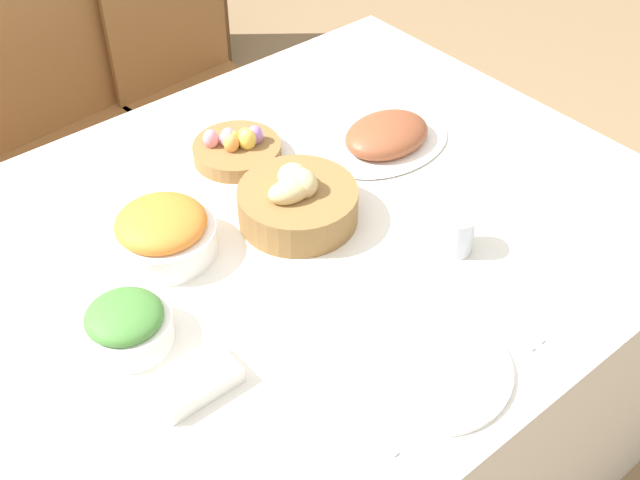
{
  "coord_description": "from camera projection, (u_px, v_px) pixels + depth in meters",
  "views": [
    {
      "loc": [
        -0.7,
        -0.95,
        1.79
      ],
      "look_at": [
        0.02,
        -0.09,
        0.79
      ],
      "focal_mm": 45.0,
      "sensor_mm": 36.0,
      "label": 1
    }
  ],
  "objects": [
    {
      "name": "bread_basket",
      "position": [
        297.0,
        200.0,
        1.58
      ],
      "size": [
        0.24,
        0.24,
        0.12
      ],
      "color": "olive",
      "rests_on": "dining_table"
    },
    {
      "name": "sideboard",
      "position": [
        34.0,
        8.0,
        3.01
      ],
      "size": [
        1.44,
        0.44,
        0.87
      ],
      "color": "brown",
      "rests_on": "ground"
    },
    {
      "name": "chair_far_right",
      "position": [
        195.0,
        76.0,
        2.44
      ],
      "size": [
        0.45,
        0.45,
        1.01
      ],
      "rotation": [
        0.0,
        0.0,
        0.07
      ],
      "color": "brown",
      "rests_on": "ground"
    },
    {
      "name": "drinking_cup",
      "position": [
        456.0,
        233.0,
        1.52
      ],
      "size": [
        0.07,
        0.07,
        0.08
      ],
      "color": "silver",
      "rests_on": "dining_table"
    },
    {
      "name": "butter_dish",
      "position": [
        194.0,
        381.0,
        1.29
      ],
      "size": [
        0.14,
        0.09,
        0.03
      ],
      "color": "white",
      "rests_on": "dining_table"
    },
    {
      "name": "chair_far_center",
      "position": [
        73.0,
        124.0,
        2.25
      ],
      "size": [
        0.46,
        0.46,
        1.01
      ],
      "rotation": [
        0.0,
        0.0,
        0.1
      ],
      "color": "brown",
      "rests_on": "ground"
    },
    {
      "name": "green_salad_bowl",
      "position": [
        126.0,
        324.0,
        1.35
      ],
      "size": [
        0.16,
        0.16,
        0.08
      ],
      "color": "white",
      "rests_on": "dining_table"
    },
    {
      "name": "dinner_plate",
      "position": [
        431.0,
        367.0,
        1.32
      ],
      "size": [
        0.27,
        0.27,
        0.01
      ],
      "color": "white",
      "rests_on": "dining_table"
    },
    {
      "name": "dining_table",
      "position": [
        287.0,
        360.0,
        1.82
      ],
      "size": [
        1.57,
        1.18,
        0.75
      ],
      "color": "white",
      "rests_on": "ground"
    },
    {
      "name": "knife",
      "position": [
        495.0,
        322.0,
        1.4
      ],
      "size": [
        0.01,
        0.17,
        0.0
      ],
      "rotation": [
        0.0,
        0.0,
        0.03
      ],
      "color": "silver",
      "rests_on": "dining_table"
    },
    {
      "name": "ham_platter",
      "position": [
        387.0,
        137.0,
        1.79
      ],
      "size": [
        0.32,
        0.22,
        0.07
      ],
      "color": "white",
      "rests_on": "dining_table"
    },
    {
      "name": "ground_plane",
      "position": [
        291.0,
        453.0,
        2.07
      ],
      "size": [
        12.0,
        12.0,
        0.0
      ],
      "primitive_type": "plane",
      "color": "#937551"
    },
    {
      "name": "carrot_bowl",
      "position": [
        163.0,
        232.0,
        1.51
      ],
      "size": [
        0.2,
        0.2,
        0.1
      ],
      "color": "white",
      "rests_on": "dining_table"
    },
    {
      "name": "fork",
      "position": [
        359.0,
        420.0,
        1.25
      ],
      "size": [
        0.01,
        0.17,
        0.0
      ],
      "rotation": [
        0.0,
        0.0,
        0.03
      ],
      "color": "silver",
      "rests_on": "dining_table"
    },
    {
      "name": "spoon",
      "position": [
        506.0,
        314.0,
        1.42
      ],
      "size": [
        0.01,
        0.17,
        0.0
      ],
      "rotation": [
        0.0,
        0.0,
        -0.03
      ],
      "color": "silver",
      "rests_on": "dining_table"
    },
    {
      "name": "egg_basket",
      "position": [
        237.0,
        148.0,
        1.75
      ],
      "size": [
        0.19,
        0.19,
        0.08
      ],
      "color": "olive",
      "rests_on": "dining_table"
    }
  ]
}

